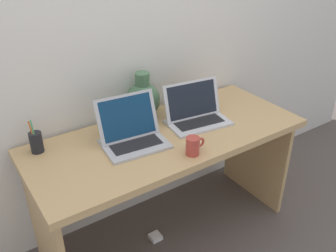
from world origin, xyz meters
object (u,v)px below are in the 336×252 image
laptop_left (131,131)px  laptop_right (195,112)px  green_vase (143,99)px  coffee_mug (193,146)px  power_brick (155,237)px  pen_cup (36,142)px

laptop_left → laptop_right: bearing=-0.1°
green_vase → coffee_mug: 0.50m
laptop_right → power_brick: bearing=-172.2°
laptop_left → coffee_mug: 0.34m
laptop_right → green_vase: (-0.21, 0.23, 0.05)m
laptop_left → power_brick: 0.79m
coffee_mug → pen_cup: bearing=144.6°
green_vase → power_brick: bearing=-110.4°
laptop_left → green_vase: (0.21, 0.22, 0.05)m
laptop_left → pen_cup: size_ratio=1.86×
laptop_right → pen_cup: bearing=167.9°
laptop_right → coffee_mug: bearing=-129.2°
green_vase → laptop_right: bearing=-46.5°
pen_cup → power_brick: bearing=-22.6°
laptop_left → coffee_mug: (0.20, -0.27, -0.02)m
laptop_left → green_vase: 0.31m
laptop_right → coffee_mug: size_ratio=3.46×
laptop_right → green_vase: bearing=133.5°
laptop_right → laptop_left: bearing=179.9°
laptop_left → green_vase: bearing=47.4°
green_vase → power_brick: green_vase is taller
laptop_right → green_vase: green_vase is taller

